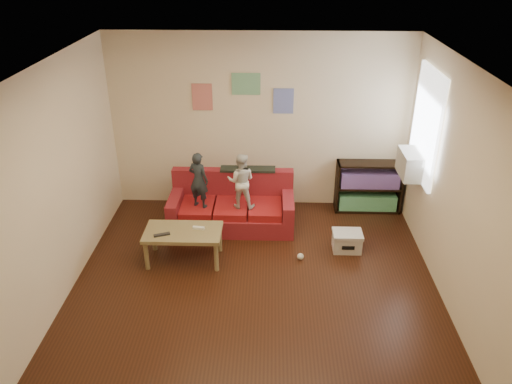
{
  "coord_description": "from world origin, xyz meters",
  "views": [
    {
      "loc": [
        0.18,
        -4.67,
        3.86
      ],
      "look_at": [
        0.0,
        0.8,
        1.05
      ],
      "focal_mm": 35.0,
      "sensor_mm": 36.0,
      "label": 1
    }
  ],
  "objects_px": {
    "bookshelf": "(368,189)",
    "file_box": "(347,241)",
    "sofa": "(232,208)",
    "child_a": "(199,180)",
    "child_b": "(241,181)",
    "coffee_table": "(183,235)"
  },
  "relations": [
    {
      "from": "bookshelf",
      "to": "file_box",
      "type": "distance_m",
      "value": 1.27
    },
    {
      "from": "sofa",
      "to": "child_a",
      "type": "relative_size",
      "value": 2.19
    },
    {
      "from": "child_a",
      "to": "child_b",
      "type": "xyz_separation_m",
      "value": [
        0.6,
        0.0,
        -0.01
      ]
    },
    {
      "from": "file_box",
      "to": "child_b",
      "type": "bearing_deg",
      "value": 161.29
    },
    {
      "from": "child_a",
      "to": "bookshelf",
      "type": "bearing_deg",
      "value": -141.4
    },
    {
      "from": "sofa",
      "to": "child_b",
      "type": "distance_m",
      "value": 0.57
    },
    {
      "from": "child_b",
      "to": "file_box",
      "type": "bearing_deg",
      "value": 165.82
    },
    {
      "from": "child_b",
      "to": "coffee_table",
      "type": "distance_m",
      "value": 1.15
    },
    {
      "from": "sofa",
      "to": "coffee_table",
      "type": "height_order",
      "value": "sofa"
    },
    {
      "from": "bookshelf",
      "to": "coffee_table",
      "type": "bearing_deg",
      "value": -151.04
    },
    {
      "from": "child_b",
      "to": "file_box",
      "type": "distance_m",
      "value": 1.69
    },
    {
      "from": "child_b",
      "to": "file_box",
      "type": "xyz_separation_m",
      "value": [
        1.48,
        -0.5,
        -0.65
      ]
    },
    {
      "from": "child_a",
      "to": "coffee_table",
      "type": "distance_m",
      "value": 0.91
    },
    {
      "from": "child_a",
      "to": "file_box",
      "type": "distance_m",
      "value": 2.23
    },
    {
      "from": "sofa",
      "to": "child_a",
      "type": "bearing_deg",
      "value": -160.27
    },
    {
      "from": "sofa",
      "to": "child_a",
      "type": "xyz_separation_m",
      "value": [
        -0.45,
        -0.16,
        0.53
      ]
    },
    {
      "from": "sofa",
      "to": "bookshelf",
      "type": "height_order",
      "value": "bookshelf"
    },
    {
      "from": "child_b",
      "to": "coffee_table",
      "type": "height_order",
      "value": "child_b"
    },
    {
      "from": "child_b",
      "to": "bookshelf",
      "type": "xyz_separation_m",
      "value": [
        1.94,
        0.66,
        -0.43
      ]
    },
    {
      "from": "sofa",
      "to": "bookshelf",
      "type": "relative_size",
      "value": 1.8
    },
    {
      "from": "coffee_table",
      "to": "file_box",
      "type": "xyz_separation_m",
      "value": [
        2.19,
        0.31,
        -0.25
      ]
    },
    {
      "from": "coffee_table",
      "to": "bookshelf",
      "type": "bearing_deg",
      "value": 28.96
    }
  ]
}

